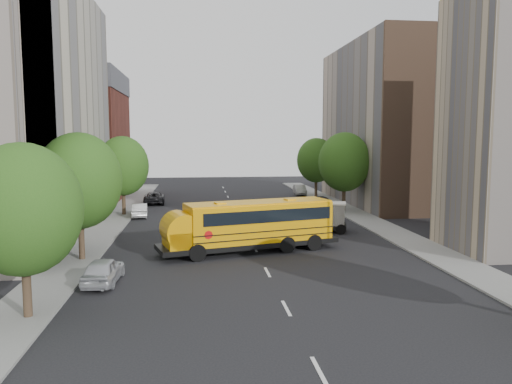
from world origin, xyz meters
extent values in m
plane|color=black|center=(0.00, 0.00, 0.00)|extent=(120.00, 120.00, 0.00)
cube|color=slate|center=(-11.50, 5.00, 0.06)|extent=(3.00, 80.00, 0.12)
cube|color=slate|center=(11.50, 5.00, 0.06)|extent=(3.00, 80.00, 0.12)
cube|color=silver|center=(0.00, 10.00, 0.01)|extent=(0.15, 64.00, 0.01)
cube|color=#B9AF95|center=(-18.00, 6.00, 10.00)|extent=(10.00, 26.00, 20.00)
cube|color=maroon|center=(-18.00, 28.00, 6.50)|extent=(10.00, 15.00, 13.00)
cube|color=tan|center=(18.00, 20.00, 9.00)|extent=(10.00, 22.00, 18.00)
cube|color=brown|center=(18.00, 9.00, 9.00)|extent=(10.10, 0.30, 18.00)
cylinder|color=yellow|center=(28.00, 28.00, 17.50)|extent=(1.00, 1.00, 35.00)
cylinder|color=#38281C|center=(-11.00, -14.00, 1.35)|extent=(0.36, 0.36, 2.70)
ellipsoid|color=#235215|center=(-11.00, -14.00, 4.65)|extent=(4.80, 4.80, 5.52)
cylinder|color=#38281C|center=(-11.00, -4.00, 1.44)|extent=(0.36, 0.36, 2.88)
ellipsoid|color=#235215|center=(-11.00, -4.00, 4.96)|extent=(5.12, 5.12, 5.89)
cylinder|color=#38281C|center=(-11.00, 14.00, 1.40)|extent=(0.36, 0.36, 2.81)
ellipsoid|color=#235215|center=(-11.00, 14.00, 4.84)|extent=(4.99, 4.99, 5.74)
cylinder|color=#38281C|center=(11.00, 14.00, 1.48)|extent=(0.36, 0.36, 2.95)
ellipsoid|color=#235215|center=(11.00, 14.00, 5.08)|extent=(5.25, 5.25, 6.04)
cylinder|color=#38281C|center=(11.00, 26.00, 1.37)|extent=(0.36, 0.36, 2.74)
ellipsoid|color=#235215|center=(11.00, 26.00, 4.71)|extent=(4.86, 4.86, 5.59)
cube|color=black|center=(-0.50, -2.81, 0.59)|extent=(12.39, 5.85, 0.32)
cube|color=#DB9404|center=(0.23, -2.61, 2.00)|extent=(10.09, 5.17, 2.48)
cube|color=#DB9404|center=(-5.29, -4.13, 1.24)|extent=(2.53, 2.91, 1.08)
cube|color=black|center=(-4.20, -3.83, 2.54)|extent=(1.18, 2.54, 1.30)
cube|color=#DB9404|center=(0.23, -2.61, 3.26)|extent=(10.03, 4.96, 0.15)
cube|color=black|center=(0.44, -2.56, 2.54)|extent=(9.27, 5.01, 0.81)
cube|color=black|center=(0.23, -2.61, 1.13)|extent=(10.10, 5.24, 0.06)
cube|color=black|center=(0.23, -2.61, 1.57)|extent=(10.10, 5.24, 0.06)
cube|color=#DB9404|center=(4.97, -1.32, 2.00)|extent=(0.87, 2.65, 2.48)
cube|color=#DB9404|center=(-2.58, -3.39, 3.37)|extent=(0.80, 0.80, 0.11)
cube|color=#DB9404|center=(2.63, -1.96, 3.37)|extent=(0.80, 0.80, 0.11)
cylinder|color=#DB9404|center=(-5.29, -4.13, 1.78)|extent=(2.84, 2.99, 2.27)
cylinder|color=red|center=(-3.45, -5.13, 1.62)|extent=(0.53, 0.18, 0.54)
cylinder|color=black|center=(-4.20, -5.23, 0.54)|extent=(1.13, 0.60, 1.08)
cylinder|color=black|center=(-4.92, -2.63, 0.54)|extent=(1.13, 0.60, 1.08)
cylinder|color=black|center=(2.15, -3.49, 0.54)|extent=(1.13, 0.60, 1.08)
cylinder|color=black|center=(1.44, -0.88, 0.54)|extent=(1.13, 0.60, 1.08)
cylinder|color=black|center=(4.23, -2.92, 0.54)|extent=(1.13, 0.60, 1.08)
cylinder|color=black|center=(3.52, -0.31, 0.54)|extent=(1.13, 0.60, 1.08)
cube|color=black|center=(5.27, 3.88, 0.47)|extent=(5.88, 3.34, 0.28)
cube|color=white|center=(5.72, 3.75, 1.44)|extent=(4.60, 2.89, 1.67)
cube|color=white|center=(3.31, 4.45, 1.16)|extent=(1.74, 2.06, 1.12)
cube|color=silver|center=(5.72, 3.75, 2.33)|extent=(4.81, 3.03, 0.11)
cylinder|color=black|center=(3.05, 3.56, 0.39)|extent=(0.82, 0.44, 0.78)
cylinder|color=black|center=(3.57, 5.34, 0.39)|extent=(0.82, 0.44, 0.78)
cylinder|color=black|center=(5.19, 2.94, 0.39)|extent=(0.82, 0.44, 0.78)
cylinder|color=black|center=(5.71, 4.72, 0.39)|extent=(0.82, 0.44, 0.78)
cylinder|color=black|center=(7.16, 2.37, 0.39)|extent=(0.82, 0.44, 0.78)
cylinder|color=black|center=(7.68, 4.15, 0.39)|extent=(0.82, 0.44, 0.78)
imported|color=#B3B5BB|center=(-8.80, -9.11, 0.69)|extent=(1.86, 4.14, 1.38)
imported|color=silver|center=(-9.36, 12.88, 0.65)|extent=(1.71, 4.06, 1.30)
imported|color=black|center=(-8.80, 22.41, 0.68)|extent=(2.56, 5.05, 1.37)
imported|color=#363055|center=(8.80, 14.34, 0.79)|extent=(2.25, 4.79, 1.59)
imported|color=#A3A29D|center=(9.60, 29.25, 0.66)|extent=(1.66, 4.09, 1.32)
camera|label=1|loc=(-3.87, -35.22, 7.60)|focal=35.00mm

